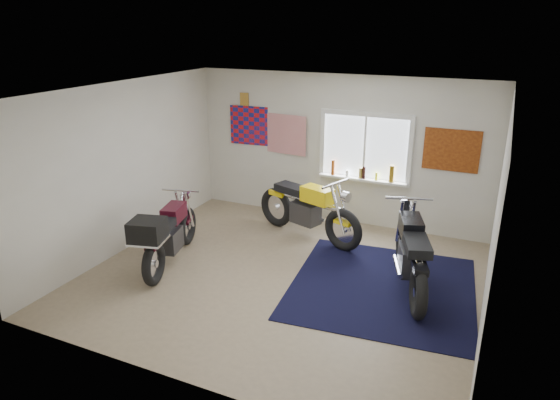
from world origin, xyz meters
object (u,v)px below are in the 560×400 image
at_px(maroon_tourer, 167,235).
at_px(black_chrome_bike, 411,254).
at_px(yellow_triumph, 308,210).
at_px(navy_rug, 382,287).

bearing_deg(maroon_tourer, black_chrome_bike, -90.18).
relative_size(yellow_triumph, black_chrome_bike, 1.00).
xyz_separation_m(navy_rug, yellow_triumph, (-1.61, 1.21, 0.49)).
distance_m(yellow_triumph, black_chrome_bike, 2.19).
bearing_deg(yellow_triumph, navy_rug, -17.71).
bearing_deg(navy_rug, black_chrome_bike, 29.20).
bearing_deg(black_chrome_bike, yellow_triumph, 43.83).
distance_m(navy_rug, maroon_tourer, 3.26).
relative_size(black_chrome_bike, maroon_tourer, 1.07).
distance_m(yellow_triumph, maroon_tourer, 2.46).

